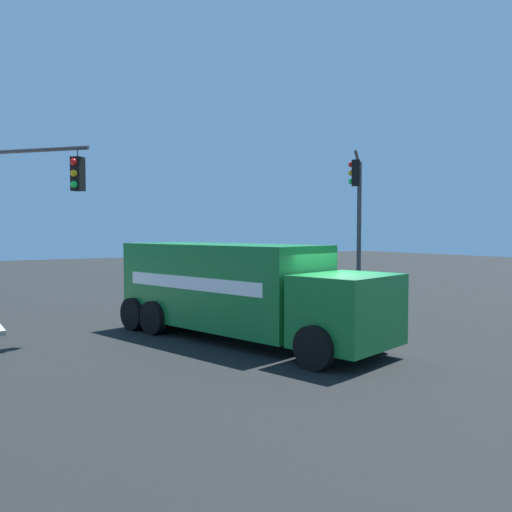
{
  "coord_description": "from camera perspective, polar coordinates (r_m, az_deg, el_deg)",
  "views": [
    {
      "loc": [
        -10.06,
        8.78,
        3.07
      ],
      "look_at": [
        2.01,
        1.09,
        2.39
      ],
      "focal_mm": 36.72,
      "sensor_mm": 36.0,
      "label": 1
    }
  ],
  "objects": [
    {
      "name": "traffic_light_secondary",
      "position": [
        22.65,
        11.04,
        5.27
      ],
      "size": [
        3.52,
        3.56,
        6.19
      ],
      "color": "#38383D",
      "rests_on": "ground"
    },
    {
      "name": "traffic_light_primary",
      "position": [
        17.09,
        -25.37,
        4.83
      ],
      "size": [
        3.22,
        2.84,
        5.51
      ],
      "color": "#38383D",
      "rests_on": "sidewalk_corner_far"
    },
    {
      "name": "delivery_truck",
      "position": [
        14.84,
        -1.84,
        -3.63
      ],
      "size": [
        8.84,
        4.7,
        2.7
      ],
      "color": "#146B2D",
      "rests_on": "ground"
    },
    {
      "name": "sedan_black",
      "position": [
        22.95,
        1.36,
        -3.4
      ],
      "size": [
        2.26,
        4.41,
        1.31
      ],
      "color": "black",
      "rests_on": "ground"
    },
    {
      "name": "ground_plane",
      "position": [
        13.7,
        8.53,
        -10.26
      ],
      "size": [
        100.0,
        100.0,
        0.0
      ],
      "primitive_type": "plane",
      "color": "black"
    }
  ]
}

